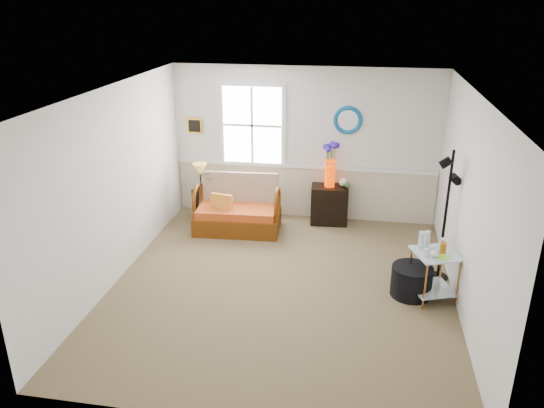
% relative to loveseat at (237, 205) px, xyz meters
% --- Properties ---
extents(floor, '(4.50, 5.00, 0.01)m').
position_rel_loveseat_xyz_m(floor, '(1.00, -1.69, -0.45)').
color(floor, olive).
rests_on(floor, ground).
extents(ceiling, '(4.50, 5.00, 0.01)m').
position_rel_loveseat_xyz_m(ceiling, '(1.00, -1.69, 2.15)').
color(ceiling, white).
rests_on(ceiling, walls).
extents(walls, '(4.51, 5.01, 2.60)m').
position_rel_loveseat_xyz_m(walls, '(1.00, -1.69, 0.85)').
color(walls, silver).
rests_on(walls, floor).
extents(wainscot, '(4.46, 0.02, 0.90)m').
position_rel_loveseat_xyz_m(wainscot, '(1.00, 0.79, -0.00)').
color(wainscot, '#BEB097').
rests_on(wainscot, walls).
extents(chair_rail, '(4.46, 0.04, 0.06)m').
position_rel_loveseat_xyz_m(chair_rail, '(1.00, 0.78, 0.47)').
color(chair_rail, silver).
rests_on(chair_rail, walls).
extents(window, '(1.14, 0.06, 1.44)m').
position_rel_loveseat_xyz_m(window, '(0.10, 0.78, 1.15)').
color(window, white).
rests_on(window, walls).
extents(picture, '(0.28, 0.03, 0.28)m').
position_rel_loveseat_xyz_m(picture, '(-0.92, 0.79, 1.10)').
color(picture, gold).
rests_on(picture, walls).
extents(mirror, '(0.47, 0.07, 0.47)m').
position_rel_loveseat_xyz_m(mirror, '(1.70, 0.79, 1.30)').
color(mirror, '#0F6DA6').
rests_on(mirror, walls).
extents(loveseat, '(1.42, 0.86, 0.90)m').
position_rel_loveseat_xyz_m(loveseat, '(0.00, 0.00, 0.00)').
color(loveseat, '#572B05').
rests_on(loveseat, floor).
extents(throw_pillow, '(0.37, 0.15, 0.36)m').
position_rel_loveseat_xyz_m(throw_pillow, '(-0.24, -0.12, 0.02)').
color(throw_pillow, '#BD3B00').
rests_on(throw_pillow, loveseat).
extents(lamp_stand, '(0.39, 0.39, 0.55)m').
position_rel_loveseat_xyz_m(lamp_stand, '(-0.68, 0.40, -0.18)').
color(lamp_stand, black).
rests_on(lamp_stand, floor).
extents(table_lamp, '(0.31, 0.31, 0.45)m').
position_rel_loveseat_xyz_m(table_lamp, '(-0.73, 0.38, 0.32)').
color(table_lamp, gold).
rests_on(table_lamp, lamp_stand).
extents(potted_plant, '(0.45, 0.46, 0.27)m').
position_rel_loveseat_xyz_m(potted_plant, '(-0.57, 0.35, 0.23)').
color(potted_plant, '#3F672E').
rests_on(potted_plant, lamp_stand).
extents(cabinet, '(0.64, 0.43, 0.66)m').
position_rel_loveseat_xyz_m(cabinet, '(1.47, 0.57, -0.12)').
color(cabinet, black).
rests_on(cabinet, floor).
extents(flower_vase, '(0.26, 0.26, 0.76)m').
position_rel_loveseat_xyz_m(flower_vase, '(1.46, 0.58, 0.59)').
color(flower_vase, '#E33200').
rests_on(flower_vase, cabinet).
extents(side_table, '(0.67, 0.67, 0.66)m').
position_rel_loveseat_xyz_m(side_table, '(2.95, -1.66, -0.12)').
color(side_table, '#C07A34').
rests_on(side_table, floor).
extents(tabletop_items, '(0.53, 0.53, 0.24)m').
position_rel_loveseat_xyz_m(tabletop_items, '(2.91, -1.65, 0.33)').
color(tabletop_items, silver).
rests_on(tabletop_items, side_table).
extents(floor_lamp, '(0.29, 0.29, 1.84)m').
position_rel_loveseat_xyz_m(floor_lamp, '(3.10, -1.09, 0.47)').
color(floor_lamp, black).
rests_on(floor_lamp, floor).
extents(ottoman, '(0.64, 0.64, 0.41)m').
position_rel_loveseat_xyz_m(ottoman, '(2.70, -1.62, -0.25)').
color(ottoman, black).
rests_on(ottoman, floor).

